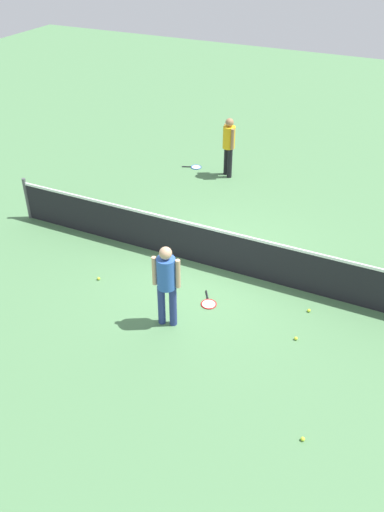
% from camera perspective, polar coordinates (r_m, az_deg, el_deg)
% --- Properties ---
extents(ground_plane, '(40.00, 40.00, 0.00)m').
position_cam_1_polar(ground_plane, '(11.63, 2.25, -1.12)').
color(ground_plane, '#4C7A4C').
extents(court_net, '(10.09, 0.09, 1.07)m').
position_cam_1_polar(court_net, '(11.35, 2.31, 0.95)').
color(court_net, '#4C4C51').
rests_on(court_net, ground_plane).
extents(player_near_side, '(0.53, 0.41, 1.70)m').
position_cam_1_polar(player_near_side, '(9.53, -2.75, -2.58)').
color(player_near_side, navy).
rests_on(player_near_side, ground_plane).
extents(player_far_side, '(0.48, 0.48, 1.70)m').
position_cam_1_polar(player_far_side, '(15.22, 3.95, 12.01)').
color(player_far_side, black).
rests_on(player_far_side, ground_plane).
extents(tennis_racket_near_player, '(0.45, 0.59, 0.03)m').
position_cam_1_polar(tennis_racket_near_player, '(10.59, 1.78, -5.06)').
color(tennis_racket_near_player, red).
rests_on(tennis_racket_near_player, ground_plane).
extents(tennis_racket_far_player, '(0.60, 0.41, 0.03)m').
position_cam_1_polar(tennis_racket_far_player, '(16.09, 0.35, 9.49)').
color(tennis_racket_far_player, blue).
rests_on(tennis_racket_far_player, ground_plane).
extents(tennis_ball_near_player, '(0.07, 0.07, 0.07)m').
position_cam_1_polar(tennis_ball_near_player, '(9.97, 11.05, -8.63)').
color(tennis_ball_near_player, '#C6E033').
rests_on(tennis_ball_near_player, ground_plane).
extents(tennis_ball_by_net, '(0.07, 0.07, 0.07)m').
position_cam_1_polar(tennis_ball_by_net, '(11.37, -9.94, -2.39)').
color(tennis_ball_by_net, '#C6E033').
rests_on(tennis_ball_by_net, ground_plane).
extents(tennis_ball_midcourt, '(0.07, 0.07, 0.07)m').
position_cam_1_polar(tennis_ball_midcourt, '(8.49, 11.75, -18.59)').
color(tennis_ball_midcourt, '#C6E033').
rests_on(tennis_ball_midcourt, ground_plane).
extents(tennis_ball_baseline, '(0.07, 0.07, 0.07)m').
position_cam_1_polar(tennis_ball_baseline, '(10.63, 12.38, -5.71)').
color(tennis_ball_baseline, '#C6E033').
rests_on(tennis_ball_baseline, ground_plane).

